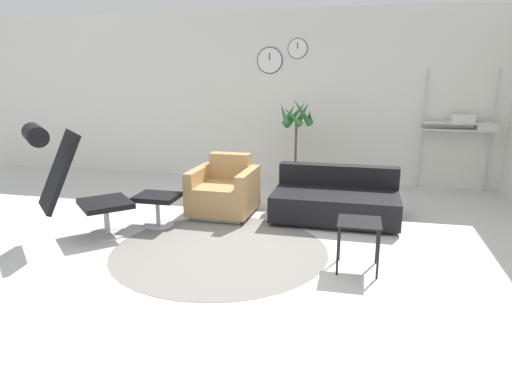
% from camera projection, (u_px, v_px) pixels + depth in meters
% --- Properties ---
extents(ground_plane, '(12.00, 12.00, 0.00)m').
position_uv_depth(ground_plane, '(251.00, 244.00, 4.99)').
color(ground_plane, silver).
extents(wall_back, '(12.00, 0.09, 2.80)m').
position_uv_depth(wall_back, '(295.00, 97.00, 7.57)').
color(wall_back, silver).
rests_on(wall_back, ground_plane).
extents(round_rug, '(2.27, 2.27, 0.01)m').
position_uv_depth(round_rug, '(220.00, 250.00, 4.80)').
color(round_rug, slate).
rests_on(round_rug, ground_plane).
extents(lounge_chair, '(1.09, 1.09, 1.31)m').
position_uv_depth(lounge_chair, '(69.00, 174.00, 4.88)').
color(lounge_chair, '#BCBCC1').
rests_on(lounge_chair, ground_plane).
extents(ottoman, '(0.49, 0.42, 0.39)m').
position_uv_depth(ottoman, '(157.00, 202.00, 5.49)').
color(ottoman, '#BCBCC1').
rests_on(ottoman, ground_plane).
extents(armchair_red, '(0.81, 0.83, 0.76)m').
position_uv_depth(armchair_red, '(224.00, 193.00, 5.95)').
color(armchair_red, silver).
rests_on(armchair_red, ground_plane).
extents(couch_low, '(1.56, 0.95, 0.64)m').
position_uv_depth(couch_low, '(336.00, 201.00, 5.77)').
color(couch_low, black).
rests_on(couch_low, ground_plane).
extents(side_table, '(0.40, 0.40, 0.48)m').
position_uv_depth(side_table, '(359.00, 227.00, 4.24)').
color(side_table, black).
rests_on(side_table, ground_plane).
extents(potted_plant, '(0.60, 0.56, 1.46)m').
position_uv_depth(potted_plant, '(296.00, 149.00, 7.10)').
color(potted_plant, '#333338').
rests_on(potted_plant, ground_plane).
extents(shelf_unit, '(1.06, 0.28, 1.86)m').
position_uv_depth(shelf_unit, '(465.00, 124.00, 6.89)').
color(shelf_unit, '#BCBCC1').
rests_on(shelf_unit, ground_plane).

